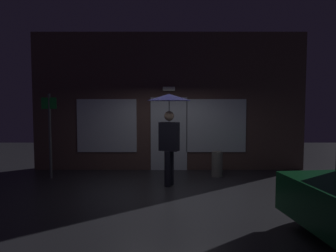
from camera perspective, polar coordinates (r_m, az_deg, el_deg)
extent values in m
plane|color=#26262B|center=(6.93, 0.01, -12.33)|extent=(18.00, 18.00, 0.00)
cube|color=brown|center=(9.01, -0.05, 4.70)|extent=(8.21, 0.30, 4.14)
cube|color=white|center=(8.88, -0.05, -1.55)|extent=(1.10, 0.04, 2.20)
cube|color=white|center=(9.05, -11.98, 0.05)|extent=(1.79, 0.04, 1.60)
cube|color=white|center=(8.98, 9.09, 0.06)|extent=(1.79, 0.04, 1.60)
cube|color=white|center=(8.78, -0.04, 7.20)|extent=(0.36, 0.16, 0.12)
cylinder|color=black|center=(7.14, -0.33, -8.31)|extent=(0.15, 0.15, 0.86)
cylinder|color=black|center=(7.32, 0.32, -8.01)|extent=(0.15, 0.15, 0.86)
cube|color=black|center=(7.11, 0.00, -2.04)|extent=(0.52, 0.41, 0.69)
cube|color=silver|center=(6.99, 0.44, -2.14)|extent=(0.14, 0.08, 0.55)
cube|color=navy|center=(7.00, 0.44, -2.30)|extent=(0.06, 0.04, 0.44)
sphere|color=tan|center=(7.08, 0.00, 1.94)|extent=(0.24, 0.24, 0.24)
cylinder|color=slate|center=(7.08, 0.00, 2.24)|extent=(0.02, 0.02, 0.99)
cone|color=#14144C|center=(7.08, 0.00, 5.59)|extent=(1.06, 1.06, 0.16)
cylinder|color=black|center=(5.63, 26.38, -13.16)|extent=(0.66, 0.30, 0.64)
cylinder|color=#595B60|center=(8.45, -22.10, -1.88)|extent=(0.07, 0.07, 2.27)
cube|color=#198C33|center=(8.39, -22.30, 4.12)|extent=(0.40, 0.02, 0.30)
cylinder|color=slate|center=(8.28, 9.27, -7.27)|extent=(0.30, 0.30, 0.69)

